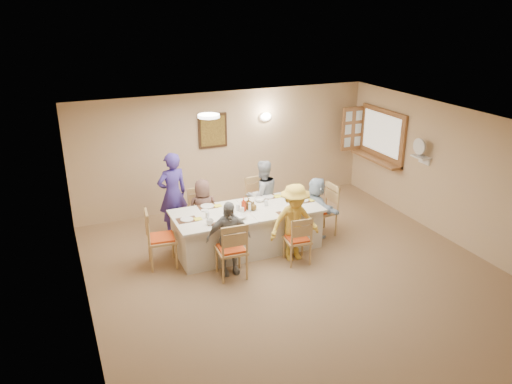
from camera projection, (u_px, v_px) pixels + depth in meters
name	position (u px, v px, depth m)	size (l,w,h in m)	color
ground	(301.00, 279.00, 8.12)	(7.00, 7.00, 0.00)	#A27D60
room_walls	(304.00, 192.00, 7.57)	(7.00, 7.00, 7.00)	tan
wall_picture	(213.00, 131.00, 10.37)	(0.62, 0.05, 0.72)	#3B2614
wall_sconce	(266.00, 117.00, 10.72)	(0.26, 0.09, 0.18)	white
ceiling_light	(209.00, 116.00, 8.15)	(0.36, 0.36, 0.05)	white
serving_hatch	(382.00, 135.00, 10.82)	(0.06, 1.50, 1.15)	brown
hatch_sill	(376.00, 159.00, 10.96)	(0.30, 1.50, 0.05)	brown
shutter_door	(353.00, 129.00, 11.37)	(0.55, 0.04, 1.00)	brown
fan_shelf	(421.00, 157.00, 9.66)	(0.22, 0.36, 0.03)	white
desk_fan	(421.00, 150.00, 9.60)	(0.30, 0.30, 0.28)	#A5A5A8
dining_table	(247.00, 229.00, 8.98)	(2.64, 1.12, 0.76)	silver
chair_back_left	(202.00, 214.00, 9.42)	(0.45, 0.45, 0.94)	tan
chair_back_right	(260.00, 203.00, 9.85)	(0.48, 0.48, 1.00)	tan
chair_front_left	(231.00, 248.00, 8.03)	(0.48, 0.48, 1.00)	tan
chair_front_right	(297.00, 239.00, 8.49)	(0.42, 0.42, 0.88)	tan
chair_left_end	(162.00, 238.00, 8.37)	(0.49, 0.49, 1.03)	tan
chair_right_end	(322.00, 210.00, 9.51)	(0.48, 0.48, 1.00)	tan
diner_back_left	(203.00, 210.00, 9.27)	(0.63, 0.46, 1.19)	brown
diner_back_right	(262.00, 195.00, 9.67)	(0.73, 0.59, 1.41)	#959AA4
diner_front_left	(229.00, 238.00, 8.09)	(0.77, 0.37, 1.27)	gray
diner_front_right	(294.00, 223.00, 8.51)	(0.92, 0.56, 1.38)	yellow
diner_right_end	(316.00, 207.00, 9.43)	(0.41, 1.10, 1.17)	silver
caregiver	(173.00, 194.00, 9.43)	(0.65, 0.49, 1.63)	#3E2E90
placemat_fl	(223.00, 225.00, 8.27)	(0.37, 0.27, 0.01)	#472B19
plate_fl	(223.00, 224.00, 8.26)	(0.25, 0.25, 0.02)	white
napkin_fl	(234.00, 223.00, 8.29)	(0.15, 0.15, 0.01)	yellow
placemat_fr	(288.00, 213.00, 8.71)	(0.35, 0.26, 0.01)	#472B19
plate_fr	(288.00, 213.00, 8.70)	(0.24, 0.24, 0.02)	white
napkin_fr	(298.00, 212.00, 8.73)	(0.14, 0.14, 0.01)	yellow
placemat_bl	(207.00, 207.00, 8.99)	(0.34, 0.25, 0.01)	#472B19
plate_bl	(207.00, 206.00, 8.98)	(0.24, 0.24, 0.02)	white
napkin_bl	(218.00, 206.00, 9.01)	(0.13, 0.13, 0.01)	yellow
placemat_br	(268.00, 197.00, 9.43)	(0.32, 0.24, 0.01)	#472B19
plate_br	(268.00, 196.00, 9.42)	(0.22, 0.22, 0.01)	white
napkin_br	(278.00, 196.00, 9.45)	(0.15, 0.15, 0.01)	yellow
placemat_le	(187.00, 220.00, 8.44)	(0.34, 0.25, 0.01)	#472B19
plate_le	(187.00, 219.00, 8.44)	(0.22, 0.22, 0.01)	white
napkin_le	(198.00, 219.00, 8.46)	(0.13, 0.13, 0.01)	yellow
placemat_re	(303.00, 201.00, 9.26)	(0.36, 0.27, 0.01)	#472B19
plate_re	(303.00, 200.00, 9.25)	(0.22, 0.22, 0.01)	white
napkin_re	(313.00, 200.00, 9.28)	(0.13, 0.13, 0.01)	yellow
teacup_a	(210.00, 222.00, 8.25)	(0.13, 0.13, 0.10)	white
teacup_b	(255.00, 195.00, 9.43)	(0.12, 0.12, 0.08)	white
bowl_a	(240.00, 217.00, 8.50)	(0.27, 0.27, 0.06)	white
bowl_b	(260.00, 200.00, 9.22)	(0.24, 0.24, 0.06)	white
condiment_ketchup	(244.00, 204.00, 8.77)	(0.12, 0.12, 0.25)	#AE2C0E
condiment_brown	(248.00, 203.00, 8.85)	(0.12, 0.12, 0.22)	brown
condiment_malt	(253.00, 206.00, 8.82)	(0.14, 0.14, 0.16)	brown
drinking_glass	(238.00, 207.00, 8.82)	(0.07, 0.07, 0.10)	silver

